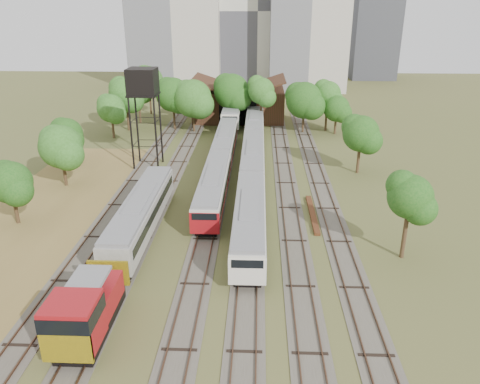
{
  "coord_description": "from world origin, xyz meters",
  "views": [
    {
      "loc": [
        2.67,
        -26.86,
        19.83
      ],
      "look_at": [
        0.91,
        15.84,
        2.5
      ],
      "focal_mm": 35.0,
      "sensor_mm": 36.0,
      "label": 1
    }
  ],
  "objects_px": {
    "railcar_red_set": "(220,162)",
    "shunter_locomotive": "(85,313)",
    "railcar_green_set": "(253,160)",
    "water_tower": "(143,84)"
  },
  "relations": [
    {
      "from": "railcar_green_set",
      "to": "water_tower",
      "type": "height_order",
      "value": "water_tower"
    },
    {
      "from": "railcar_green_set",
      "to": "railcar_red_set",
      "type": "bearing_deg",
      "value": -169.66
    },
    {
      "from": "shunter_locomotive",
      "to": "water_tower",
      "type": "xyz_separation_m",
      "value": [
        -3.68,
        33.96,
        8.59
      ]
    },
    {
      "from": "railcar_red_set",
      "to": "shunter_locomotive",
      "type": "xyz_separation_m",
      "value": [
        -6.0,
        -30.53,
        0.17
      ]
    },
    {
      "from": "railcar_red_set",
      "to": "water_tower",
      "type": "bearing_deg",
      "value": 160.49
    },
    {
      "from": "railcar_red_set",
      "to": "water_tower",
      "type": "relative_size",
      "value": 2.77
    },
    {
      "from": "railcar_green_set",
      "to": "shunter_locomotive",
      "type": "bearing_deg",
      "value": -107.74
    },
    {
      "from": "railcar_green_set",
      "to": "shunter_locomotive",
      "type": "relative_size",
      "value": 6.43
    },
    {
      "from": "railcar_green_set",
      "to": "shunter_locomotive",
      "type": "distance_m",
      "value": 32.82
    },
    {
      "from": "shunter_locomotive",
      "to": "water_tower",
      "type": "bearing_deg",
      "value": 96.19
    }
  ]
}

